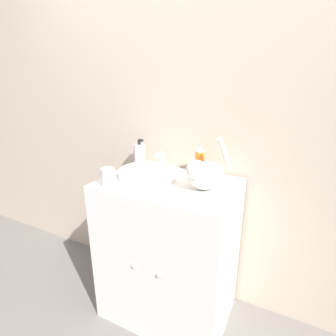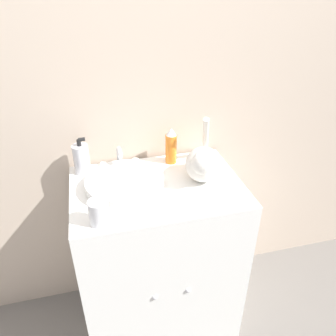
{
  "view_description": "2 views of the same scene",
  "coord_description": "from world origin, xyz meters",
  "px_view_note": "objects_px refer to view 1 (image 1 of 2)",
  "views": [
    {
      "loc": [
        0.62,
        -0.97,
        1.47
      ],
      "look_at": [
        0.02,
        0.21,
        1.02
      ],
      "focal_mm": 28.0,
      "sensor_mm": 36.0,
      "label": 1
    },
    {
      "loc": [
        -0.25,
        -0.94,
        1.75
      ],
      "look_at": [
        0.04,
        0.22,
        1.03
      ],
      "focal_mm": 35.0,
      "sensor_mm": 36.0,
      "label": 2
    }
  ],
  "objects_px": {
    "soap_bottle": "(140,154)",
    "spray_bottle": "(200,161)",
    "cup": "(108,177)",
    "cat": "(205,174)"
  },
  "relations": [
    {
      "from": "cat",
      "to": "spray_bottle",
      "type": "relative_size",
      "value": 1.82
    },
    {
      "from": "cup",
      "to": "cat",
      "type": "bearing_deg",
      "value": 22.36
    },
    {
      "from": "soap_bottle",
      "to": "cup",
      "type": "distance_m",
      "value": 0.4
    },
    {
      "from": "spray_bottle",
      "to": "cat",
      "type": "bearing_deg",
      "value": -62.15
    },
    {
      "from": "soap_bottle",
      "to": "spray_bottle",
      "type": "height_order",
      "value": "spray_bottle"
    },
    {
      "from": "cat",
      "to": "soap_bottle",
      "type": "distance_m",
      "value": 0.57
    },
    {
      "from": "cat",
      "to": "cup",
      "type": "bearing_deg",
      "value": -44.96
    },
    {
      "from": "spray_bottle",
      "to": "cup",
      "type": "relative_size",
      "value": 1.83
    },
    {
      "from": "soap_bottle",
      "to": "cup",
      "type": "relative_size",
      "value": 1.78
    },
    {
      "from": "soap_bottle",
      "to": "cup",
      "type": "height_order",
      "value": "soap_bottle"
    }
  ]
}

